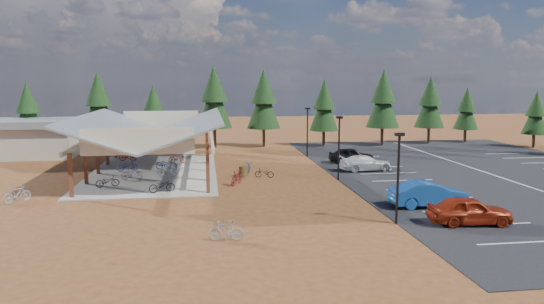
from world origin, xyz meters
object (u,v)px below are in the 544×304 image
object	(u,v)px
bike_15	(237,178)
car_0	(470,210)
bike_pavilion	(152,129)
bike_3	(128,156)
bike_4	(162,186)
bike_13	(226,231)
lamp_post_1	(339,143)
car_4	(351,155)
trash_bin_1	(244,171)
bike_0	(107,181)
bike_16	(264,173)
lamp_post_2	(307,128)
car_3	(366,163)
bike_14	(249,166)
bike_1	(132,173)
lamp_post_0	(398,172)
bike_9	(17,194)
car_1	(428,194)
bike_7	(178,158)
bike_2	(127,166)
bike_6	(166,164)
trash_bin_0	(243,172)
bike_5	(168,170)

from	to	relation	value
bike_15	car_0	xyz separation A→B (m)	(12.17, -12.06, 0.25)
bike_pavilion	bike_3	bearing A→B (deg)	116.94
bike_4	bike_13	world-z (taller)	bike_13
lamp_post_1	car_4	size ratio (longest dim) A/B	1.20
trash_bin_1	bike_0	bearing A→B (deg)	-163.18
car_0	bike_13	bearing A→B (deg)	99.97
bike_16	lamp_post_2	bearing A→B (deg)	168.65
bike_15	car_3	size ratio (longest dim) A/B	0.40
bike_14	bike_1	bearing A→B (deg)	-159.55
bike_pavilion	bike_1	bearing A→B (deg)	-115.14
lamp_post_0	bike_13	bearing A→B (deg)	-170.32
bike_15	bike_1	bearing A→B (deg)	12.14
bike_1	bike_13	size ratio (longest dim) A/B	0.96
bike_pavilion	bike_9	world-z (taller)	bike_pavilion
trash_bin_1	bike_1	distance (m)	9.03
car_1	bike_1	bearing A→B (deg)	61.45
lamp_post_1	car_0	size ratio (longest dim) A/B	1.14
lamp_post_1	bike_0	xyz separation A→B (m)	(-17.80, -0.51, -2.43)
bike_7	bike_13	bearing A→B (deg)	-179.35
car_4	bike_0	bearing A→B (deg)	115.46
bike_0	bike_7	distance (m)	10.84
lamp_post_2	bike_16	xyz separation A→B (m)	(-5.76, -10.18, -2.57)
car_4	bike_pavilion	bearing A→B (deg)	102.56
bike_3	car_3	xyz separation A→B (m)	(21.54, -7.58, 0.08)
bike_0	bike_2	world-z (taller)	bike_2
lamp_post_2	car_4	xyz separation A→B (m)	(3.39, -4.43, -2.21)
bike_0	bike_16	world-z (taller)	bike_0
bike_7	bike_9	xyz separation A→B (m)	(-9.67, -13.37, -0.06)
lamp_post_0	car_1	bearing A→B (deg)	43.22
bike_pavilion	car_3	xyz separation A→B (m)	(18.46, -1.52, -3.11)
bike_13	car_3	size ratio (longest dim) A/B	0.38
bike_3	car_0	xyz separation A→B (m)	(22.05, -23.75, 0.17)
car_0	car_4	world-z (taller)	car_0
lamp_post_1	car_0	xyz separation A→B (m)	(3.97, -12.69, -2.17)
bike_1	bike_14	bearing A→B (deg)	-80.30
lamp_post_2	bike_7	size ratio (longest dim) A/B	3.02
bike_6	bike_15	bearing A→B (deg)	-131.66
trash_bin_0	trash_bin_1	size ratio (longest dim) A/B	1.00
lamp_post_0	bike_15	size ratio (longest dim) A/B	2.76
bike_2	car_1	distance (m)	25.40
lamp_post_0	bike_1	size ratio (longest dim) A/B	3.02
trash_bin_1	car_0	xyz separation A→B (m)	(11.37, -15.32, 0.36)
bike_0	bike_9	world-z (taller)	bike_9
bike_13	car_1	bearing A→B (deg)	117.34
trash_bin_1	bike_1	bearing A→B (deg)	-176.03
bike_9	bike_16	bearing A→B (deg)	-116.92
trash_bin_0	car_3	distance (m)	11.06
lamp_post_1	bike_13	world-z (taller)	lamp_post_1
bike_5	trash_bin_1	bearing A→B (deg)	-106.57
lamp_post_0	lamp_post_2	world-z (taller)	same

